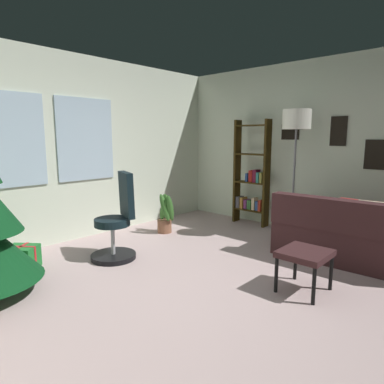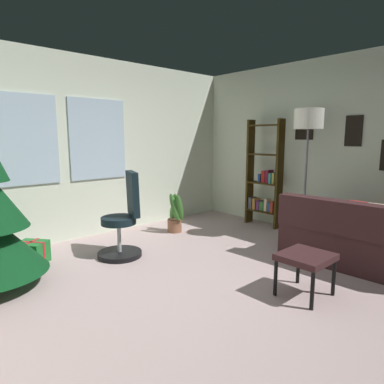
# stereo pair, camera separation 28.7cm
# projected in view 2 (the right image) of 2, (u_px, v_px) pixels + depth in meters

# --- Properties ---
(ground_plane) EXTENTS (5.32, 5.06, 0.10)m
(ground_plane) POSITION_uv_depth(u_px,v_px,m) (209.00, 292.00, 3.44)
(ground_plane) COLOR #BFA4A4
(wall_back_with_windows) EXTENTS (5.32, 0.12, 2.69)m
(wall_back_with_windows) POSITION_uv_depth(u_px,v_px,m) (87.00, 148.00, 5.08)
(wall_back_with_windows) COLOR silver
(wall_back_with_windows) RESTS_ON ground_plane
(wall_right_with_frames) EXTENTS (0.12, 5.06, 2.69)m
(wall_right_with_frames) POSITION_uv_depth(u_px,v_px,m) (337.00, 149.00, 5.02)
(wall_right_with_frames) COLOR silver
(wall_right_with_frames) RESTS_ON ground_plane
(couch) EXTENTS (1.63, 1.76, 0.81)m
(couch) POSITION_uv_depth(u_px,v_px,m) (373.00, 240.00, 4.05)
(couch) COLOR #391F20
(couch) RESTS_ON ground_plane
(footstool) EXTENTS (0.47, 0.44, 0.42)m
(footstool) POSITION_uv_depth(u_px,v_px,m) (306.00, 260.00, 3.21)
(footstool) COLOR #391F20
(footstool) RESTS_ON ground_plane
(gift_box_green) EXTENTS (0.43, 0.44, 0.28)m
(gift_box_green) POSITION_uv_depth(u_px,v_px,m) (32.00, 253.00, 4.07)
(gift_box_green) COLOR #1E722D
(gift_box_green) RESTS_ON ground_plane
(office_chair) EXTENTS (0.57, 0.56, 1.09)m
(office_chair) POSITION_uv_depth(u_px,v_px,m) (124.00, 224.00, 4.29)
(office_chair) COLOR black
(office_chair) RESTS_ON ground_plane
(bookshelf) EXTENTS (0.18, 0.64, 1.81)m
(bookshelf) POSITION_uv_depth(u_px,v_px,m) (264.00, 180.00, 5.73)
(bookshelf) COLOR #37280B
(bookshelf) RESTS_ON ground_plane
(floor_lamp) EXTENTS (0.40, 0.40, 1.91)m
(floor_lamp) POSITION_uv_depth(u_px,v_px,m) (308.00, 127.00, 4.71)
(floor_lamp) COLOR slate
(floor_lamp) RESTS_ON ground_plane
(potted_plant) EXTENTS (0.35, 0.37, 0.66)m
(potted_plant) POSITION_uv_depth(u_px,v_px,m) (176.00, 214.00, 5.37)
(potted_plant) COLOR brown
(potted_plant) RESTS_ON ground_plane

